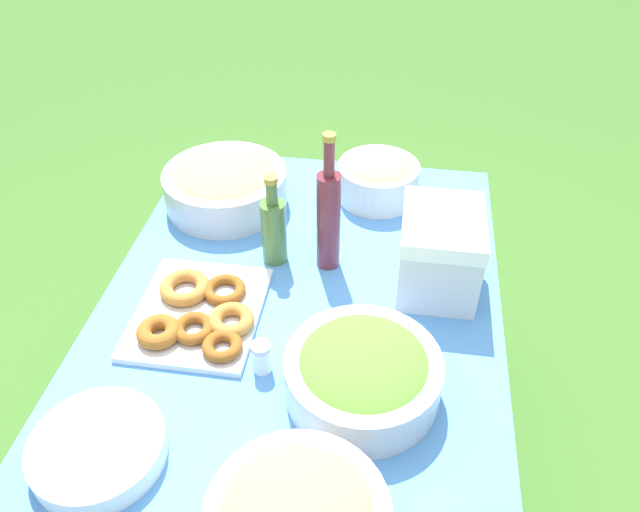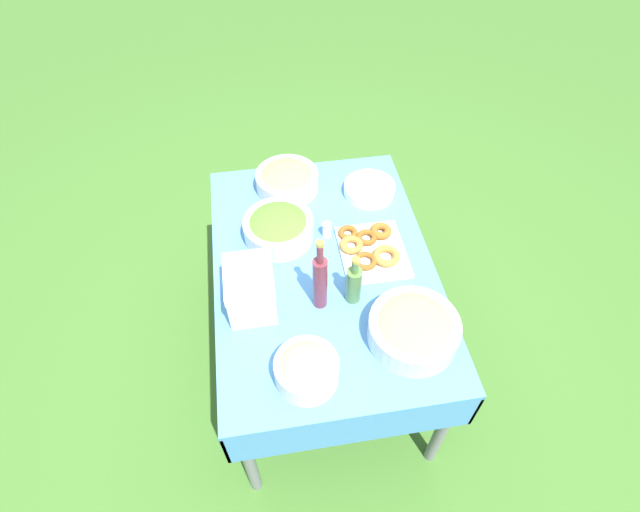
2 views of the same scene
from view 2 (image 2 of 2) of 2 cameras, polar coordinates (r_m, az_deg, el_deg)
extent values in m
plane|color=#3D6B28|center=(2.75, 0.32, -10.98)|extent=(14.00, 14.00, 0.00)
cube|color=#4C8CD1|center=(2.14, 0.41, -1.23)|extent=(1.36, 0.93, 0.02)
cube|color=#4C8CD1|center=(2.23, -11.37, -4.63)|extent=(1.36, 0.01, 0.22)
cube|color=#4C8CD1|center=(2.32, 11.64, -1.70)|extent=(1.36, 0.01, 0.22)
cube|color=#4C8CD1|center=(2.69, -1.97, 8.15)|extent=(0.01, 0.93, 0.22)
cube|color=#4C8CD1|center=(1.91, 3.87, -19.27)|extent=(0.01, 0.93, 0.22)
cylinder|color=slate|center=(2.82, -9.88, 2.59)|extent=(0.05, 0.05, 0.73)
cylinder|color=slate|center=(2.16, -8.23, -21.81)|extent=(0.05, 0.05, 0.73)
cylinder|color=slate|center=(2.88, 6.34, 4.49)|extent=(0.05, 0.05, 0.73)
cylinder|color=slate|center=(2.24, 13.95, -18.30)|extent=(0.05, 0.05, 0.73)
cylinder|color=silver|center=(2.21, -4.74, 3.11)|extent=(0.31, 0.31, 0.10)
ellipsoid|color=#51892D|center=(2.18, -4.80, 3.73)|extent=(0.27, 0.27, 0.07)
cylinder|color=silver|center=(1.79, -1.54, -12.98)|extent=(0.23, 0.23, 0.10)
ellipsoid|color=tan|center=(1.76, -1.56, -12.41)|extent=(0.20, 0.20, 0.07)
cube|color=silver|center=(2.18, 6.03, 0.49)|extent=(0.33, 0.28, 0.02)
torus|color=brown|center=(2.20, 5.35, 2.12)|extent=(0.10, 0.10, 0.03)
torus|color=#B27533|center=(2.14, 7.58, 0.00)|extent=(0.16, 0.16, 0.03)
torus|color=#B27533|center=(2.16, 3.61, 1.27)|extent=(0.11, 0.11, 0.03)
torus|color=#93561E|center=(2.23, 6.97, 2.85)|extent=(0.14, 0.14, 0.03)
torus|color=brown|center=(2.11, 5.22, -0.57)|extent=(0.10, 0.10, 0.02)
torus|color=brown|center=(2.21, 3.22, 2.67)|extent=(0.12, 0.12, 0.03)
cylinder|color=white|center=(2.45, 5.63, 7.30)|extent=(0.25, 0.25, 0.01)
cylinder|color=white|center=(2.44, 5.65, 7.51)|extent=(0.25, 0.25, 0.01)
cylinder|color=white|center=(2.43, 5.68, 7.72)|extent=(0.25, 0.25, 0.01)
cylinder|color=white|center=(2.42, 5.70, 7.93)|extent=(0.25, 0.25, 0.01)
cylinder|color=#4C7238|center=(1.96, 3.87, -3.36)|extent=(0.06, 0.06, 0.17)
cylinder|color=#4C7238|center=(1.87, 4.05, -1.24)|extent=(0.03, 0.03, 0.06)
cylinder|color=#A58C33|center=(1.84, 4.11, -0.51)|extent=(0.03, 0.03, 0.01)
cylinder|color=maroon|center=(1.90, 0.00, -3.15)|extent=(0.06, 0.06, 0.26)
cylinder|color=maroon|center=(1.77, 0.00, 0.27)|extent=(0.03, 0.03, 0.09)
cylinder|color=#A58C33|center=(1.73, 0.00, 1.41)|extent=(0.03, 0.03, 0.02)
cylinder|color=silver|center=(1.91, 10.62, -8.37)|extent=(0.34, 0.34, 0.10)
ellipsoid|color=tan|center=(1.87, 10.78, -7.75)|extent=(0.30, 0.30, 0.07)
cylinder|color=silver|center=(2.44, -3.77, 8.54)|extent=(0.30, 0.30, 0.09)
ellipsoid|color=#ADCC59|center=(2.42, -3.81, 9.09)|extent=(0.26, 0.26, 0.07)
cube|color=silver|center=(1.96, -7.88, -4.13)|extent=(0.22, 0.18, 0.16)
cube|color=white|center=(1.88, -8.20, -2.34)|extent=(0.23, 0.18, 0.04)
cylinder|color=white|center=(2.22, 0.79, 2.91)|extent=(0.04, 0.04, 0.06)
cylinder|color=silver|center=(2.19, 0.80, 3.58)|extent=(0.04, 0.04, 0.01)
camera|label=1|loc=(2.40, -9.86, 33.97)|focal=35.00mm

